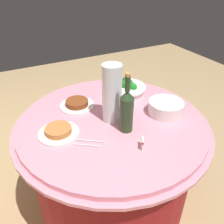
% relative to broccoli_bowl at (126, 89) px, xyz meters
% --- Properties ---
extents(ground_plane, '(6.00, 6.00, 0.00)m').
position_rel_broccoli_bowl_xyz_m(ground_plane, '(-0.23, 0.23, -0.78)').
color(ground_plane, tan).
extents(buffet_table, '(1.16, 1.16, 0.74)m').
position_rel_broccoli_bowl_xyz_m(buffet_table, '(-0.23, 0.23, -0.41)').
color(buffet_table, maroon).
rests_on(buffet_table, ground_plane).
extents(broccoli_bowl, '(0.28, 0.28, 0.11)m').
position_rel_broccoli_bowl_xyz_m(broccoli_bowl, '(0.00, 0.00, 0.00)').
color(broccoli_bowl, white).
rests_on(broccoli_bowl, buffet_table).
extents(plate_stack, '(0.21, 0.21, 0.08)m').
position_rel_broccoli_bowl_xyz_m(plate_stack, '(-0.33, -0.09, -0.00)').
color(plate_stack, white).
rests_on(plate_stack, buffet_table).
extents(wine_bottle, '(0.07, 0.07, 0.34)m').
position_rel_broccoli_bowl_xyz_m(wine_bottle, '(-0.36, 0.21, 0.09)').
color(wine_bottle, '#233A20').
rests_on(wine_bottle, buffet_table).
extents(decorative_fruit_vase, '(0.11, 0.11, 0.34)m').
position_rel_broccoli_bowl_xyz_m(decorative_fruit_vase, '(-0.23, 0.23, 0.11)').
color(decorative_fruit_vase, silver).
rests_on(decorative_fruit_vase, buffet_table).
extents(serving_tongs, '(0.13, 0.16, 0.01)m').
position_rel_broccoli_bowl_xyz_m(serving_tongs, '(-0.38, 0.43, -0.04)').
color(serving_tongs, silver).
rests_on(serving_tongs, buffet_table).
extents(food_plate_peanuts, '(0.22, 0.22, 0.04)m').
position_rel_broccoli_bowl_xyz_m(food_plate_peanuts, '(-0.23, 0.55, -0.03)').
color(food_plate_peanuts, white).
rests_on(food_plate_peanuts, buffet_table).
extents(food_plate_stir_fry, '(0.22, 0.22, 0.04)m').
position_rel_broccoli_bowl_xyz_m(food_plate_stir_fry, '(-0.00, 0.36, -0.02)').
color(food_plate_stir_fry, white).
rests_on(food_plate_stir_fry, buffet_table).
extents(label_placard_front, '(0.05, 0.03, 0.05)m').
position_rel_broccoli_bowl_xyz_m(label_placard_front, '(-0.53, 0.21, -0.01)').
color(label_placard_front, white).
rests_on(label_placard_front, buffet_table).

